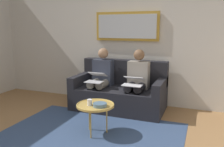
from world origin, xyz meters
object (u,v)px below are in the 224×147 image
person_left (137,79)px  person_right (101,76)px  bowl (100,105)px  couch (120,92)px  framed_mirror (127,26)px  laptop_white (133,81)px  laptop_silver (96,78)px  cup (90,102)px  coffee_table (95,106)px

person_left → person_right: bearing=0.0°
bowl → person_right: 1.31m
couch → bowl: size_ratio=8.78×
framed_mirror → bowl: 1.99m
laptop_white → laptop_silver: bearing=-1.3°
framed_mirror → couch: bearing=90.0°
laptop_white → framed_mirror: bearing=-63.1°
bowl → person_left: size_ratio=0.17×
framed_mirror → person_left: (-0.36, 0.46, -0.94)m
couch → cup: size_ratio=18.92×
framed_mirror → person_left: bearing=127.9°
bowl → laptop_white: bearing=-102.2°
couch → bowl: couch is taller
laptop_white → laptop_silver: size_ratio=0.88×
laptop_white → person_right: (0.71, -0.24, -0.01)m
person_right → laptop_silver: size_ratio=2.97×
cup → laptop_silver: size_ratio=0.23×
couch → person_left: 0.47m
framed_mirror → laptop_silver: size_ratio=3.36×
cup → laptop_silver: bearing=-70.4°
coffee_table → laptop_silver: size_ratio=1.43×
framed_mirror → bowl: bearing=95.1°
coffee_table → laptop_white: laptop_white is taller
couch → framed_mirror: size_ratio=1.32×
person_left → person_right: size_ratio=1.00×
framed_mirror → laptop_silver: bearing=62.6°
couch → bowl: bearing=96.7°
cup → bowl: size_ratio=0.46×
couch → framed_mirror: 1.30m
couch → laptop_white: couch is taller
coffee_table → bowl: (-0.10, 0.06, 0.04)m
laptop_white → laptop_silver: (0.71, -0.02, 0.01)m
cup → person_left: person_left is taller
coffee_table → person_right: bearing=-70.4°
laptop_white → laptop_silver: laptop_silver is taller
framed_mirror → person_right: size_ratio=1.13×
coffee_table → bowl: 0.12m
framed_mirror → cup: size_ratio=14.31×
bowl → cup: bearing=3.4°
couch → person_right: (0.36, 0.07, 0.29)m
cup → person_left: (-0.36, -1.21, 0.12)m
couch → cup: couch is taller
couch → framed_mirror: framed_mirror is taller
laptop_white → person_left: bearing=-90.0°
person_right → laptop_silver: bearing=90.0°
coffee_table → bowl: size_ratio=2.82×
person_left → laptop_white: bearing=90.0°
couch → person_left: bearing=169.2°
person_right → laptop_silver: 0.23m
framed_mirror → person_left: framed_mirror is taller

